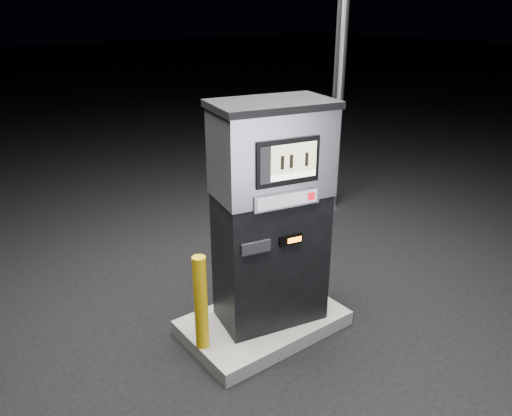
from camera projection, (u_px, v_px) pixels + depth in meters
ground at (263, 329)px, 5.19m from camera, size 80.00×80.00×0.00m
pump_island at (263, 323)px, 5.16m from camera, size 1.60×1.00×0.15m
fuel_dispenser at (271, 214)px, 4.73m from camera, size 1.27×0.86×4.57m
bollard_left at (201, 303)px, 4.52m from camera, size 0.16×0.16×0.94m
bollard_right at (308, 256)px, 5.49m from camera, size 0.14×0.14×0.81m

